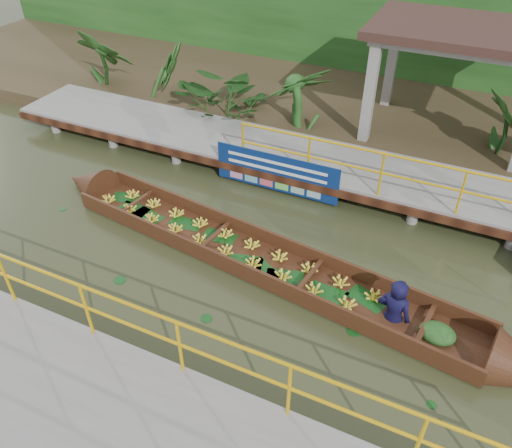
% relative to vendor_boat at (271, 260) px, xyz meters
% --- Properties ---
extents(ground, '(80.00, 80.00, 0.00)m').
position_rel_vendor_boat_xyz_m(ground, '(-0.82, -0.04, -0.22)').
color(ground, '#2B3219').
rests_on(ground, ground).
extents(land_strip, '(30.00, 8.00, 0.45)m').
position_rel_vendor_boat_xyz_m(land_strip, '(-0.82, 7.46, 0.00)').
color(land_strip, '#342B1A').
rests_on(land_strip, ground).
extents(far_dock, '(16.00, 2.06, 1.66)m').
position_rel_vendor_boat_xyz_m(far_dock, '(-0.80, 3.39, 0.25)').
color(far_dock, gray).
rests_on(far_dock, ground).
extents(pavilion, '(4.40, 3.00, 3.00)m').
position_rel_vendor_boat_xyz_m(pavilion, '(2.18, 6.26, 2.59)').
color(pavilion, gray).
rests_on(pavilion, ground).
extents(foliage_backdrop, '(30.00, 0.80, 4.00)m').
position_rel_vendor_boat_xyz_m(foliage_backdrop, '(-0.82, 9.96, 1.78)').
color(foliage_backdrop, '#183F14').
rests_on(foliage_backdrop, ground).
extents(vendor_boat, '(10.78, 2.50, 2.17)m').
position_rel_vendor_boat_xyz_m(vendor_boat, '(0.00, 0.00, 0.00)').
color(vendor_boat, '#361D0E').
rests_on(vendor_boat, ground).
extents(blue_banner, '(2.99, 0.04, 0.93)m').
position_rel_vendor_boat_xyz_m(blue_banner, '(-0.94, 2.44, 0.33)').
color(blue_banner, navy).
rests_on(blue_banner, ground).
extents(tropical_plants, '(14.10, 1.10, 1.38)m').
position_rel_vendor_boat_xyz_m(tropical_plants, '(-1.66, 5.26, 0.92)').
color(tropical_plants, '#183F14').
rests_on(tropical_plants, ground).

